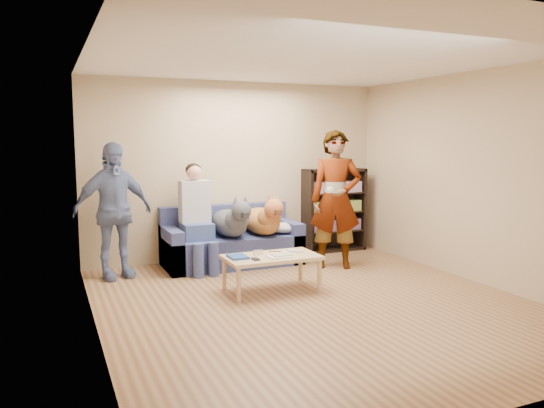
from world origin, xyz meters
name	(u,v)px	position (x,y,z in m)	size (l,w,h in m)	color
ground	(316,304)	(0.00, 0.00, 0.00)	(5.00, 5.00, 0.00)	brown
ceiling	(318,57)	(0.00, 0.00, 2.60)	(5.00, 5.00, 0.00)	white
wall_back	(237,171)	(0.00, 2.50, 1.30)	(4.50, 4.50, 0.00)	tan
wall_front	(507,216)	(0.00, -2.50, 1.30)	(4.50, 4.50, 0.00)	tan
wall_left	(92,193)	(-2.25, 0.00, 1.30)	(5.00, 5.00, 0.00)	tan
wall_right	(480,178)	(2.25, 0.00, 1.30)	(5.00, 5.00, 0.00)	tan
blanket	(284,228)	(0.49, 1.91, 0.50)	(0.42, 0.36, 0.15)	#A7A7AC
person_standing_right	(336,200)	(1.02, 1.35, 0.94)	(0.69, 0.45, 1.89)	gray
person_standing_left	(113,211)	(-1.86, 1.97, 0.87)	(1.02, 0.42, 1.73)	#758BBC
held_controller	(330,189)	(0.82, 1.15, 1.12)	(0.04, 0.13, 0.03)	white
notebook_blue	(238,257)	(-0.65, 0.69, 0.43)	(0.20, 0.26, 0.03)	#1B4796
papers	(279,256)	(-0.20, 0.54, 0.43)	(0.26, 0.20, 0.01)	white
magazine	(281,255)	(-0.17, 0.56, 0.44)	(0.22, 0.17, 0.01)	#B3AF8F
camera_silver	(258,252)	(-0.37, 0.76, 0.45)	(0.11, 0.06, 0.05)	silver
controller_a	(290,251)	(0.03, 0.74, 0.43)	(0.04, 0.13, 0.03)	white
controller_b	(299,251)	(0.11, 0.66, 0.43)	(0.09, 0.06, 0.03)	white
headphone_cup_a	(288,254)	(-0.05, 0.62, 0.43)	(0.07, 0.07, 0.02)	white
headphone_cup_b	(285,252)	(-0.05, 0.70, 0.43)	(0.07, 0.07, 0.02)	white
pen_orange	(276,258)	(-0.27, 0.48, 0.42)	(0.01, 0.01, 0.14)	orange
pen_black	(275,251)	(-0.13, 0.82, 0.42)	(0.01, 0.01, 0.14)	black
wallet	(255,259)	(-0.50, 0.52, 0.43)	(0.07, 0.12, 0.01)	black
sofa	(231,244)	(-0.25, 2.10, 0.28)	(1.90, 0.85, 0.82)	#515B93
person_seated	(197,213)	(-0.77, 1.97, 0.77)	(0.40, 0.73, 1.47)	#40548D
dog_gray	(232,221)	(-0.31, 1.90, 0.65)	(0.43, 1.26, 0.62)	#464B50
dog_tan	(264,219)	(0.16, 1.87, 0.65)	(0.43, 1.18, 0.63)	#A77B33
coffee_table	(272,259)	(-0.25, 0.64, 0.37)	(1.10, 0.60, 0.42)	#D8BD84
bookshelf	(334,208)	(1.55, 2.33, 0.68)	(1.00, 0.34, 1.30)	black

